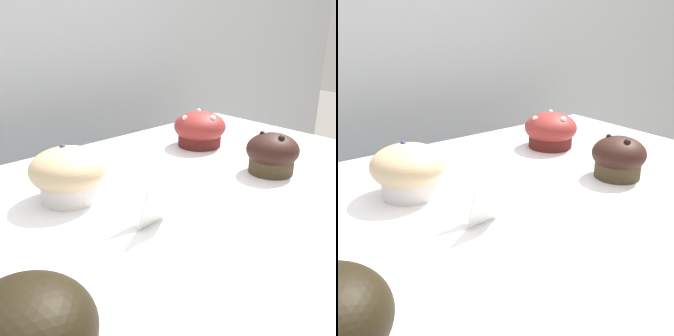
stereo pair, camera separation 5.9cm
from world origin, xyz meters
The scene contains 5 objects.
wall_back centered at (0.00, 0.60, 0.90)m, with size 3.20×0.10×1.80m, color #B2B7BC.
muffin_back_left centered at (0.25, 0.15, 0.95)m, with size 0.11×0.11×0.07m.
muffin_back_right centered at (0.23, -0.04, 0.95)m, with size 0.09×0.09×0.07m.
muffin_front_left centered at (-0.08, 0.11, 0.96)m, with size 0.11×0.11×0.08m.
price_card centered at (-0.05, -0.03, 0.95)m, with size 0.05×0.05×0.06m.
Camera 1 is at (-0.34, -0.38, 1.18)m, focal length 42.00 mm.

